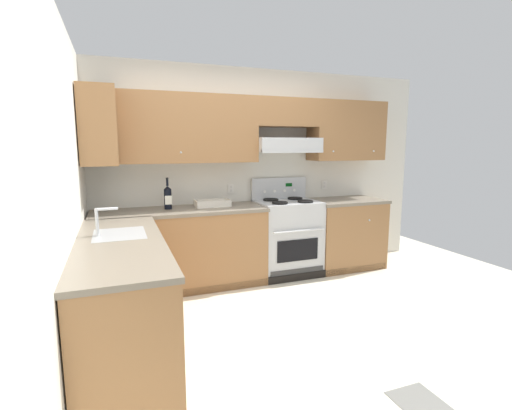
# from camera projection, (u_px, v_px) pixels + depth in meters

# --- Properties ---
(ground_plane) EXTENTS (7.04, 7.04, 0.00)m
(ground_plane) POSITION_uv_depth(u_px,v_px,m) (272.00, 326.00, 3.38)
(ground_plane) COLOR beige
(floor_accent_tile) EXTENTS (0.30, 0.30, 0.01)m
(floor_accent_tile) POSITION_uv_depth(u_px,v_px,m) (418.00, 401.00, 2.39)
(floor_accent_tile) COLOR slate
(floor_accent_tile) RESTS_ON ground_plane
(wall_back) EXTENTS (4.68, 0.57, 2.55)m
(wall_back) POSITION_uv_depth(u_px,v_px,m) (255.00, 156.00, 4.69)
(wall_back) COLOR silver
(wall_back) RESTS_ON ground_plane
(wall_left) EXTENTS (0.47, 4.00, 2.55)m
(wall_left) POSITION_uv_depth(u_px,v_px,m) (67.00, 183.00, 2.83)
(wall_left) COLOR silver
(wall_left) RESTS_ON ground_plane
(counter_back_run) EXTENTS (3.60, 0.65, 0.91)m
(counter_back_run) POSITION_uv_depth(u_px,v_px,m) (242.00, 243.00, 4.50)
(counter_back_run) COLOR olive
(counter_back_run) RESTS_ON ground_plane
(counter_left_run) EXTENTS (0.63, 1.91, 1.13)m
(counter_left_run) POSITION_uv_depth(u_px,v_px,m) (124.00, 298.00, 2.87)
(counter_left_run) COLOR olive
(counter_left_run) RESTS_ON ground_plane
(stove) EXTENTS (0.76, 0.62, 1.20)m
(stove) POSITION_uv_depth(u_px,v_px,m) (287.00, 237.00, 4.72)
(stove) COLOR #B7BABC
(stove) RESTS_ON ground_plane
(wine_bottle) EXTENTS (0.08, 0.09, 0.35)m
(wine_bottle) POSITION_uv_depth(u_px,v_px,m) (168.00, 197.00, 4.17)
(wine_bottle) COLOR black
(wine_bottle) RESTS_ON counter_back_run
(bowl) EXTENTS (0.40, 0.23, 0.08)m
(bowl) POSITION_uv_depth(u_px,v_px,m) (212.00, 204.00, 4.38)
(bowl) COLOR beige
(bowl) RESTS_ON counter_back_run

